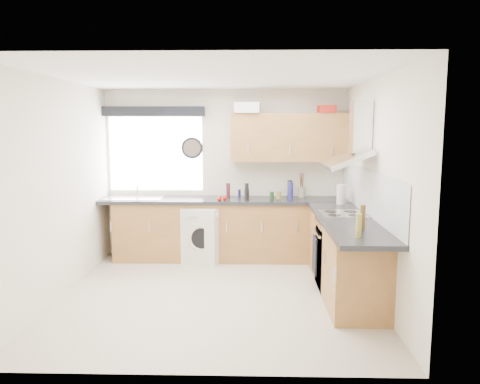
{
  "coord_description": "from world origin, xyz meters",
  "views": [
    {
      "loc": [
        0.41,
        -5.26,
        1.96
      ],
      "look_at": [
        0.25,
        0.85,
        1.1
      ],
      "focal_mm": 35.0,
      "sensor_mm": 36.0,
      "label": 1
    }
  ],
  "objects_px": {
    "oven": "(341,253)",
    "upper_cabinets": "(289,137)",
    "washing_machine": "(204,234)",
    "extractor_hood": "(353,143)"
  },
  "relations": [
    {
      "from": "oven",
      "to": "extractor_hood",
      "type": "distance_m",
      "value": 1.35
    },
    {
      "from": "extractor_hood",
      "to": "upper_cabinets",
      "type": "xyz_separation_m",
      "value": [
        -0.65,
        1.33,
        0.03
      ]
    },
    {
      "from": "upper_cabinets",
      "to": "washing_machine",
      "type": "height_order",
      "value": "upper_cabinets"
    },
    {
      "from": "oven",
      "to": "upper_cabinets",
      "type": "relative_size",
      "value": 0.5
    },
    {
      "from": "oven",
      "to": "upper_cabinets",
      "type": "bearing_deg",
      "value": 112.54
    },
    {
      "from": "extractor_hood",
      "to": "oven",
      "type": "bearing_deg",
      "value": 180.0
    },
    {
      "from": "extractor_hood",
      "to": "washing_machine",
      "type": "bearing_deg",
      "value": 149.87
    },
    {
      "from": "oven",
      "to": "washing_machine",
      "type": "xyz_separation_m",
      "value": [
        -1.8,
        1.1,
        -0.02
      ]
    },
    {
      "from": "upper_cabinets",
      "to": "oven",
      "type": "bearing_deg",
      "value": -67.46
    },
    {
      "from": "extractor_hood",
      "to": "washing_machine",
      "type": "distance_m",
      "value": 2.58
    }
  ]
}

